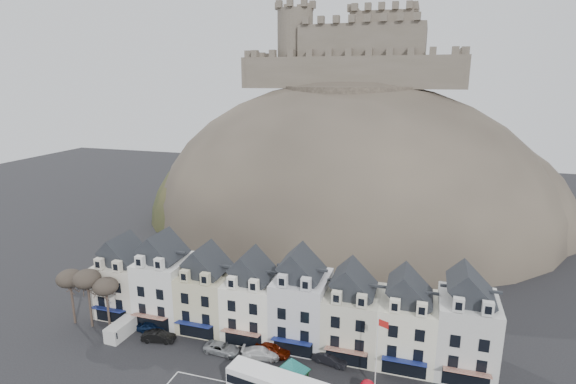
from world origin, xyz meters
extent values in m
cube|color=beige|center=(-23.80, 16.00, 4.00)|extent=(6.80, 8.00, 8.00)
cube|color=black|center=(-23.80, 16.00, 9.20)|extent=(6.80, 5.76, 2.80)
cube|color=beige|center=(-25.30, 12.40, 8.90)|extent=(1.20, 0.80, 1.60)
cube|color=beige|center=(-22.30, 12.40, 8.90)|extent=(1.20, 0.80, 1.60)
cube|color=black|center=(-23.80, 11.97, 1.30)|extent=(5.10, 0.06, 2.20)
cube|color=navy|center=(-23.80, 11.30, 2.60)|extent=(5.10, 1.29, 0.43)
cube|color=white|center=(-17.00, 16.00, 4.60)|extent=(6.80, 8.00, 9.20)
cube|color=black|center=(-17.00, 16.00, 10.40)|extent=(6.80, 5.76, 2.80)
cube|color=white|center=(-18.50, 12.40, 10.10)|extent=(1.20, 0.80, 1.60)
cube|color=white|center=(-15.50, 12.40, 10.10)|extent=(1.20, 0.80, 1.60)
cube|color=black|center=(-17.00, 11.97, 1.30)|extent=(5.10, 0.06, 2.20)
cube|color=maroon|center=(-17.00, 11.30, 2.60)|extent=(5.10, 1.29, 0.43)
cube|color=beige|center=(-10.20, 16.00, 4.00)|extent=(6.80, 8.00, 8.00)
cube|color=black|center=(-10.20, 16.00, 9.20)|extent=(6.80, 5.76, 2.80)
cube|color=beige|center=(-11.70, 12.40, 8.90)|extent=(1.20, 0.80, 1.60)
cube|color=beige|center=(-8.70, 12.40, 8.90)|extent=(1.20, 0.80, 1.60)
cube|color=black|center=(-10.20, 11.97, 1.30)|extent=(5.10, 0.06, 2.20)
cube|color=navy|center=(-10.20, 11.30, 2.60)|extent=(5.10, 1.29, 0.43)
cube|color=white|center=(-3.40, 16.00, 4.00)|extent=(6.80, 8.00, 8.00)
cube|color=black|center=(-3.40, 16.00, 9.20)|extent=(6.80, 5.76, 2.80)
cube|color=white|center=(-4.90, 12.40, 8.90)|extent=(1.20, 0.80, 1.60)
cube|color=white|center=(-1.90, 12.40, 8.90)|extent=(1.20, 0.80, 1.60)
cube|color=black|center=(-3.40, 11.97, 1.30)|extent=(5.10, 0.06, 2.20)
cube|color=maroon|center=(-3.40, 11.30, 2.60)|extent=(5.10, 1.29, 0.43)
cube|color=silver|center=(3.40, 16.00, 4.60)|extent=(6.80, 8.00, 9.20)
cube|color=black|center=(3.40, 16.00, 10.40)|extent=(6.80, 5.76, 2.80)
cube|color=silver|center=(1.90, 12.40, 10.10)|extent=(1.20, 0.80, 1.60)
cube|color=silver|center=(4.90, 12.40, 10.10)|extent=(1.20, 0.80, 1.60)
cube|color=black|center=(3.40, 11.97, 1.30)|extent=(5.10, 0.06, 2.20)
cube|color=navy|center=(3.40, 11.30, 2.60)|extent=(5.10, 1.29, 0.43)
cube|color=beige|center=(10.20, 16.00, 4.00)|extent=(6.80, 8.00, 8.00)
cube|color=black|center=(10.20, 16.00, 9.20)|extent=(6.80, 5.76, 2.80)
cube|color=beige|center=(8.70, 12.40, 8.90)|extent=(1.20, 0.80, 1.60)
cube|color=beige|center=(11.70, 12.40, 8.90)|extent=(1.20, 0.80, 1.60)
cube|color=black|center=(10.20, 11.97, 1.30)|extent=(5.10, 0.06, 2.20)
cube|color=maroon|center=(10.20, 11.30, 2.60)|extent=(5.10, 1.29, 0.43)
cube|color=white|center=(17.00, 16.00, 4.00)|extent=(6.80, 8.00, 8.00)
cube|color=black|center=(17.00, 16.00, 9.20)|extent=(6.80, 5.76, 2.80)
cube|color=white|center=(15.50, 12.40, 8.90)|extent=(1.20, 0.80, 1.60)
cube|color=white|center=(18.50, 12.40, 8.90)|extent=(1.20, 0.80, 1.60)
cube|color=black|center=(17.00, 11.97, 1.30)|extent=(5.10, 0.06, 2.20)
cube|color=navy|center=(17.00, 11.30, 2.60)|extent=(5.10, 1.29, 0.43)
cube|color=silver|center=(23.80, 16.00, 4.60)|extent=(6.80, 8.00, 9.20)
cube|color=black|center=(23.80, 16.00, 10.40)|extent=(6.80, 5.76, 2.80)
cube|color=silver|center=(22.30, 12.40, 10.10)|extent=(1.20, 0.80, 1.60)
cube|color=silver|center=(25.30, 12.40, 10.10)|extent=(1.20, 0.80, 1.60)
cube|color=black|center=(23.80, 11.97, 1.30)|extent=(5.10, 0.06, 2.20)
cube|color=maroon|center=(23.80, 11.30, 2.60)|extent=(5.10, 1.29, 0.43)
ellipsoid|color=#362F29|center=(0.00, 70.00, 0.00)|extent=(96.00, 76.00, 68.00)
ellipsoid|color=#263118|center=(-22.00, 64.00, 0.00)|extent=(52.00, 44.00, 42.00)
ellipsoid|color=#362F29|center=(24.00, 74.00, 0.00)|extent=(56.00, 48.00, 46.00)
ellipsoid|color=#263118|center=(-4.00, 56.00, 0.00)|extent=(40.00, 28.00, 28.00)
ellipsoid|color=#362F29|center=(10.00, 58.00, 0.00)|extent=(36.00, 28.00, 24.00)
cylinder|color=#362F29|center=(0.00, 70.00, 31.00)|extent=(30.00, 30.00, 3.00)
cube|color=brown|center=(0.00, 66.00, 35.50)|extent=(48.00, 2.20, 7.00)
cube|color=brown|center=(0.00, 86.00, 35.50)|extent=(48.00, 2.20, 7.00)
cube|color=brown|center=(-24.00, 76.00, 35.50)|extent=(2.20, 22.00, 7.00)
cube|color=brown|center=(24.00, 76.00, 35.50)|extent=(2.20, 22.00, 7.00)
cube|color=brown|center=(2.00, 76.00, 41.00)|extent=(28.00, 18.00, 10.00)
cube|color=brown|center=(6.00, 78.00, 42.50)|extent=(14.00, 12.00, 13.00)
cylinder|color=brown|center=(-14.00, 72.00, 41.00)|extent=(8.40, 8.40, 18.00)
cylinder|color=silver|center=(6.00, 78.00, 51.50)|extent=(0.16, 0.16, 5.00)
cylinder|color=#372B23|center=(-29.00, 10.50, 2.87)|extent=(0.32, 0.32, 5.74)
ellipsoid|color=#383028|center=(-29.00, 10.50, 6.97)|extent=(3.61, 3.61, 2.54)
cylinder|color=#372B23|center=(-26.00, 10.50, 3.01)|extent=(0.32, 0.32, 6.02)
ellipsoid|color=#383028|center=(-26.00, 10.50, 7.31)|extent=(3.78, 3.78, 2.67)
cylinder|color=#372B23|center=(-23.00, 10.50, 2.73)|extent=(0.32, 0.32, 5.46)
ellipsoid|color=#383028|center=(-23.00, 10.50, 6.63)|extent=(3.43, 3.43, 2.42)
cube|color=white|center=(4.22, 3.61, 3.15)|extent=(11.78, 4.40, 0.27)
cylinder|color=black|center=(0.71, 5.41, 0.48)|extent=(1.07, 0.50, 1.03)
cube|color=black|center=(4.17, 7.69, 1.17)|extent=(0.19, 0.19, 2.34)
cube|color=black|center=(6.67, 6.85, 1.17)|extent=(0.19, 0.19, 2.34)
cube|color=black|center=(3.33, 5.19, 1.17)|extent=(0.19, 0.19, 2.34)
cube|color=black|center=(5.00, 6.02, 2.34)|extent=(4.08, 4.08, 0.12)
cone|color=#12524F|center=(5.00, 6.02, 3.22)|extent=(6.12, 6.12, 1.76)
cylinder|color=silver|center=(14.00, 9.00, 4.56)|extent=(0.14, 0.14, 9.12)
cube|color=red|center=(14.57, 8.75, 8.44)|extent=(1.16, 0.53, 0.80)
cube|color=silver|center=(-20.39, 9.50, 1.03)|extent=(2.17, 4.61, 2.07)
cube|color=black|center=(-20.39, 9.50, 1.43)|extent=(1.87, 0.16, 0.89)
imported|color=#0A1836|center=(-17.16, 11.92, 0.69)|extent=(4.31, 2.47, 1.38)
imported|color=black|center=(-14.80, 9.98, 0.73)|extent=(4.66, 2.35, 1.47)
imported|color=#96999D|center=(-5.60, 10.12, 0.65)|extent=(4.74, 2.45, 1.30)
imported|color=white|center=(-0.40, 10.57, 0.70)|extent=(5.14, 2.91, 1.40)
imported|color=#5A1405|center=(0.80, 11.80, 0.79)|extent=(4.85, 2.53, 1.58)
imported|color=black|center=(8.14, 12.00, 0.72)|extent=(4.59, 2.36, 1.44)
camera|label=1|loc=(17.53, -35.99, 34.33)|focal=28.00mm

